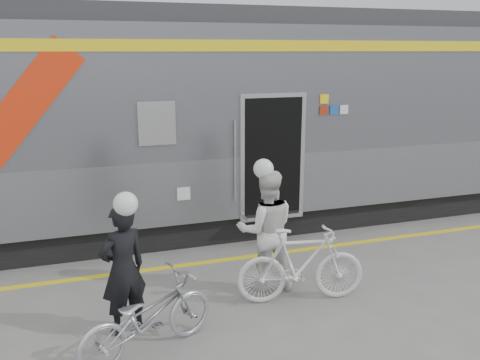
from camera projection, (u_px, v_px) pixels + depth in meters
name	position (u px, v px, depth m)	size (l,w,h in m)	color
ground	(220.00, 334.00, 6.23)	(90.00, 90.00, 0.00)	slate
train	(134.00, 123.00, 9.45)	(24.00, 3.17, 4.10)	black
safety_strip	(184.00, 265.00, 8.21)	(24.00, 0.12, 0.01)	yellow
man	(123.00, 269.00, 6.10)	(0.60, 0.39, 1.65)	black
bicycle_left	(148.00, 317.00, 5.74)	(0.60, 1.73, 0.91)	#B3B6BC
woman	(266.00, 230.00, 7.26)	(0.86, 0.67, 1.76)	silver
bicycle_right	(301.00, 265.00, 6.93)	(0.50, 1.78, 1.07)	silver
helmet_man	(118.00, 192.00, 5.86)	(0.29, 0.29, 0.29)	white
helmet_woman	(267.00, 160.00, 7.01)	(0.28, 0.28, 0.28)	white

